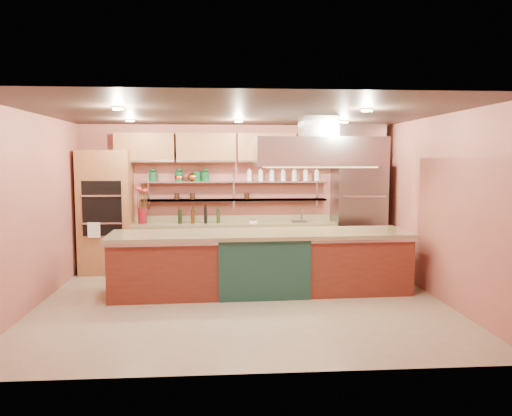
{
  "coord_description": "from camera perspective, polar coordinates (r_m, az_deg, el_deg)",
  "views": [
    {
      "loc": [
        -0.33,
        -7.28,
        2.13
      ],
      "look_at": [
        0.28,
        1.0,
        1.32
      ],
      "focal_mm": 35.0,
      "sensor_mm": 36.0,
      "label": 1
    }
  ],
  "objects": [
    {
      "name": "kitchen_scale",
      "position": [
        9.53,
        -0.33,
        -1.43
      ],
      "size": [
        0.16,
        0.13,
        0.08
      ],
      "primitive_type": "cube",
      "rotation": [
        0.0,
        0.0,
        -0.11
      ],
      "color": "white",
      "rests_on": "back_counter"
    },
    {
      "name": "green_canister",
      "position": [
        9.67,
        -6.78,
        3.6
      ],
      "size": [
        0.19,
        0.19,
        0.18
      ],
      "primitive_type": "cylinder",
      "rotation": [
        0.0,
        0.0,
        -0.32
      ],
      "color": "#0F4A25",
      "rests_on": "wall_shelf_upper"
    },
    {
      "name": "copper_kettle",
      "position": [
        9.67,
        -7.24,
        3.52
      ],
      "size": [
        0.22,
        0.22,
        0.16
      ],
      "primitive_type": "ellipsoid",
      "rotation": [
        0.0,
        0.0,
        0.15
      ],
      "color": "#BF6A2C",
      "rests_on": "wall_shelf_upper"
    },
    {
      "name": "ceiling_downlights",
      "position": [
        7.52,
        -1.7,
        10.44
      ],
      "size": [
        4.0,
        2.8,
        0.02
      ],
      "primitive_type": "cube",
      "color": "#FFE5A5",
      "rests_on": "ceiling"
    },
    {
      "name": "back_counter",
      "position": [
        9.63,
        -2.48,
        -4.4
      ],
      "size": [
        3.84,
        0.64,
        0.93
      ],
      "primitive_type": "cube",
      "color": "tan",
      "rests_on": "floor"
    },
    {
      "name": "wall_left",
      "position": [
        7.79,
        -24.22,
        -0.32
      ],
      "size": [
        0.04,
        5.0,
        2.8
      ],
      "primitive_type": "cube",
      "color": "#A95D4F",
      "rests_on": "floor"
    },
    {
      "name": "floor",
      "position": [
        7.6,
        -1.57,
        -10.81
      ],
      "size": [
        6.0,
        5.0,
        0.02
      ],
      "primitive_type": "cube",
      "color": "gray",
      "rests_on": "ground"
    },
    {
      "name": "refrigerator",
      "position": [
        9.86,
        11.6,
        -0.84
      ],
      "size": [
        0.95,
        0.72,
        2.1
      ],
      "primitive_type": "cube",
      "color": "slate",
      "rests_on": "floor"
    },
    {
      "name": "oil_bottle_cluster",
      "position": [
        9.5,
        -6.51,
        -0.91
      ],
      "size": [
        0.87,
        0.37,
        0.27
      ],
      "primitive_type": "cube",
      "rotation": [
        0.0,
        0.0,
        -0.16
      ],
      "color": "black",
      "rests_on": "back_counter"
    },
    {
      "name": "island",
      "position": [
        8.04,
        0.59,
        -6.22
      ],
      "size": [
        4.72,
        1.18,
        0.98
      ],
      "primitive_type": "cube",
      "rotation": [
        0.0,
        0.0,
        0.03
      ],
      "color": "maroon",
      "rests_on": "floor"
    },
    {
      "name": "upper_cabinets",
      "position": [
        9.61,
        -2.25,
        6.87
      ],
      "size": [
        4.6,
        0.36,
        0.55
      ],
      "primitive_type": "cube",
      "color": "#9A6138",
      "rests_on": "wall_back"
    },
    {
      "name": "wall_back",
      "position": [
        9.82,
        -2.27,
        1.29
      ],
      "size": [
        6.0,
        0.04,
        2.8
      ],
      "primitive_type": "cube",
      "color": "#A95D4F",
      "rests_on": "floor"
    },
    {
      "name": "wall_right",
      "position": [
        8.04,
        20.28,
        -0.0
      ],
      "size": [
        0.04,
        5.0,
        2.8
      ],
      "primitive_type": "cube",
      "color": "#A95D4F",
      "rests_on": "floor"
    },
    {
      "name": "wall_shelf_lower",
      "position": [
        9.69,
        -2.54,
        0.94
      ],
      "size": [
        3.6,
        0.26,
        0.03
      ],
      "primitive_type": "cube",
      "color": "silver",
      "rests_on": "wall_back"
    },
    {
      "name": "wall_front",
      "position": [
        4.85,
        -0.24,
        -3.12
      ],
      "size": [
        6.0,
        0.04,
        2.8
      ],
      "primitive_type": "cube",
      "color": "#A95D4F",
      "rests_on": "floor"
    },
    {
      "name": "wall_shelf_upper",
      "position": [
        9.67,
        -2.55,
        3.01
      ],
      "size": [
        3.6,
        0.26,
        0.03
      ],
      "primitive_type": "cube",
      "color": "silver",
      "rests_on": "wall_back"
    },
    {
      "name": "range_hood",
      "position": [
        8.0,
        7.08,
        6.37
      ],
      "size": [
        2.0,
        1.0,
        0.45
      ],
      "primitive_type": "cube",
      "color": "silver",
      "rests_on": "ceiling"
    },
    {
      "name": "flower_vase",
      "position": [
        9.6,
        -12.86,
        -0.9
      ],
      "size": [
        0.2,
        0.2,
        0.29
      ],
      "primitive_type": "cylinder",
      "rotation": [
        0.0,
        0.0,
        0.27
      ],
      "color": "maroon",
      "rests_on": "back_counter"
    },
    {
      "name": "oven_stack",
      "position": [
        9.75,
        -16.75,
        -0.45
      ],
      "size": [
        0.95,
        0.64,
        2.3
      ],
      "primitive_type": "cube",
      "color": "#9A6138",
      "rests_on": "floor"
    },
    {
      "name": "ceiling",
      "position": [
        7.32,
        -1.63,
        10.8
      ],
      "size": [
        6.0,
        5.0,
        0.02
      ],
      "primitive_type": "cube",
      "color": "black",
      "rests_on": "wall_back"
    },
    {
      "name": "bar_faucet",
      "position": [
        9.73,
        5.24,
        -0.84
      ],
      "size": [
        0.04,
        0.04,
        0.24
      ],
      "primitive_type": "cylinder",
      "rotation": [
        0.0,
        0.0,
        0.19
      ],
      "color": "white",
      "rests_on": "back_counter"
    }
  ]
}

